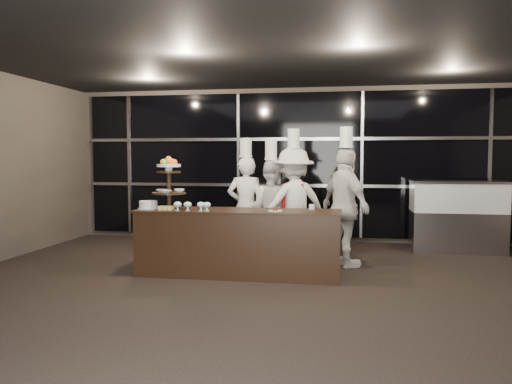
% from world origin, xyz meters
% --- Properties ---
extents(room, '(10.00, 10.00, 10.00)m').
position_xyz_m(room, '(0.00, 0.00, 1.50)').
color(room, black).
rests_on(room, ground).
extents(window_wall, '(8.60, 0.10, 2.80)m').
position_xyz_m(window_wall, '(0.00, 4.94, 1.50)').
color(window_wall, black).
rests_on(window_wall, ground).
extents(buffet_counter, '(2.84, 0.74, 0.92)m').
position_xyz_m(buffet_counter, '(-0.60, 1.94, 0.47)').
color(buffet_counter, black).
rests_on(buffet_counter, ground).
extents(display_stand, '(0.48, 0.48, 0.74)m').
position_xyz_m(display_stand, '(-1.60, 1.94, 1.34)').
color(display_stand, black).
rests_on(display_stand, buffet_counter).
extents(compotes, '(0.52, 0.11, 0.12)m').
position_xyz_m(compotes, '(-1.18, 1.72, 1.00)').
color(compotes, silver).
rests_on(compotes, buffet_counter).
extents(layer_cake, '(0.30, 0.30, 0.11)m').
position_xyz_m(layer_cake, '(-1.89, 1.89, 0.97)').
color(layer_cake, white).
rests_on(layer_cake, buffet_counter).
extents(pastry_squares, '(0.20, 0.13, 0.05)m').
position_xyz_m(pastry_squares, '(-1.58, 1.77, 0.95)').
color(pastry_squares, '#E0CE6D').
rests_on(pastry_squares, buffet_counter).
extents(small_plate, '(0.20, 0.20, 0.05)m').
position_xyz_m(small_plate, '(-0.06, 1.84, 0.94)').
color(small_plate, white).
rests_on(small_plate, buffet_counter).
extents(chef_cup, '(0.08, 0.08, 0.07)m').
position_xyz_m(chef_cup, '(0.41, 2.19, 0.96)').
color(chef_cup, white).
rests_on(chef_cup, buffet_counter).
extents(display_case, '(1.56, 0.68, 1.24)m').
position_xyz_m(display_case, '(2.82, 4.30, 0.69)').
color(display_case, '#A5A5AA').
rests_on(display_case, ground).
extents(chef_a, '(0.66, 0.49, 1.96)m').
position_xyz_m(chef_a, '(-0.72, 3.18, 0.86)').
color(chef_a, white).
rests_on(chef_a, ground).
extents(chef_b, '(0.87, 0.73, 1.91)m').
position_xyz_m(chef_b, '(-0.30, 3.15, 0.82)').
color(chef_b, white).
rests_on(chef_b, ground).
extents(chef_c, '(1.34, 1.17, 2.09)m').
position_xyz_m(chef_c, '(0.06, 3.08, 0.91)').
color(chef_c, white).
rests_on(chef_c, ground).
extents(chef_d, '(0.97, 1.11, 2.10)m').
position_xyz_m(chef_d, '(0.88, 2.75, 0.91)').
color(chef_d, silver).
rests_on(chef_d, ground).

